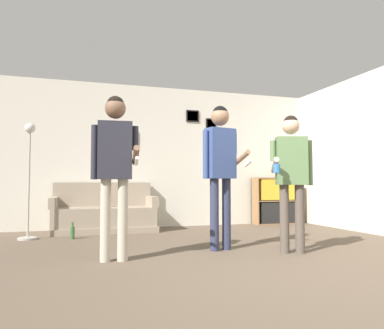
{
  "coord_description": "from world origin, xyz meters",
  "views": [
    {
      "loc": [
        -1.84,
        -2.82,
        0.82
      ],
      "look_at": [
        -0.31,
        2.12,
        1.09
      ],
      "focal_mm": 35.0,
      "sensor_mm": 36.0,
      "label": 1
    }
  ],
  "objects": [
    {
      "name": "couch",
      "position": [
        -1.38,
        3.85,
        0.28
      ],
      "size": [
        1.76,
        0.8,
        0.84
      ],
      "color": "gray",
      "rests_on": "ground_plane"
    },
    {
      "name": "person_watcher_holding_cup",
      "position": [
        0.62,
        1.11,
        1.01
      ],
      "size": [
        0.57,
        0.37,
        1.65
      ],
      "color": "brown",
      "rests_on": "ground_plane"
    },
    {
      "name": "bottle_on_floor",
      "position": [
        -1.89,
        3.08,
        0.1
      ],
      "size": [
        0.07,
        0.07,
        0.25
      ],
      "color": "#3D6638",
      "rests_on": "ground_plane"
    },
    {
      "name": "person_player_foreground_left",
      "position": [
        -1.45,
        1.25,
        1.1
      ],
      "size": [
        0.5,
        0.5,
        1.77
      ],
      "color": "#B7AD99",
      "rests_on": "ground_plane"
    },
    {
      "name": "ground_plane",
      "position": [
        0.0,
        0.0,
        0.0
      ],
      "size": [
        20.0,
        20.0,
        0.0
      ],
      "primitive_type": "plane",
      "color": "brown"
    },
    {
      "name": "floor_lamp",
      "position": [
        -2.52,
        3.22,
        0.98
      ],
      "size": [
        0.28,
        0.28,
        1.74
      ],
      "color": "#ADA89E",
      "rests_on": "ground_plane"
    },
    {
      "name": "wall_right",
      "position": [
        2.83,
        2.12,
        1.35
      ],
      "size": [
        0.06,
        6.64,
        2.7
      ],
      "color": "silver",
      "rests_on": "ground_plane"
    },
    {
      "name": "wall_back",
      "position": [
        -0.0,
        4.27,
        1.35
      ],
      "size": [
        8.0,
        0.08,
        2.7
      ],
      "color": "silver",
      "rests_on": "ground_plane"
    },
    {
      "name": "bookshelf",
      "position": [
        2.09,
        4.05,
        0.47
      ],
      "size": [
        0.97,
        0.3,
        0.95
      ],
      "color": "olive",
      "rests_on": "ground_plane"
    },
    {
      "name": "drinking_cup",
      "position": [
        2.14,
        4.05,
        1.0
      ],
      "size": [
        0.08,
        0.08,
        0.11
      ],
      "color": "yellow",
      "rests_on": "bookshelf"
    },
    {
      "name": "person_player_foreground_center",
      "position": [
        -0.12,
        1.55,
        1.13
      ],
      "size": [
        0.55,
        0.45,
        1.8
      ],
      "color": "#2D334C",
      "rests_on": "ground_plane"
    }
  ]
}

